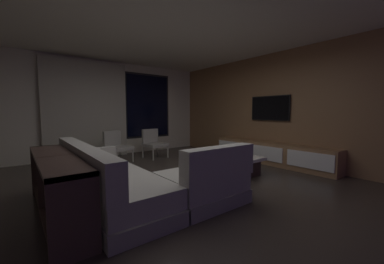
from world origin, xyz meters
The scene contains 12 objects.
floor centered at (0.00, 0.00, 0.00)m, with size 9.20×9.20×0.00m, color #332B26.
back_wall_with_window centered at (-0.06, 3.62, 1.34)m, with size 6.60×0.30×2.70m.
media_wall centered at (3.06, 0.00, 1.35)m, with size 0.12×7.80×2.70m.
ceiling centered at (0.00, 0.00, 2.70)m, with size 8.20×8.20×0.00m, color beige.
sectional_couch centered at (-0.82, -0.12, 0.29)m, with size 1.98×2.50×0.82m.
coffee_table centered at (1.24, 0.12, 0.19)m, with size 1.16×1.16×0.36m.
book_stack_on_coffee_table centered at (1.37, 0.20, 0.39)m, with size 0.22×0.18×0.05m.
accent_chair_near_window centered at (0.91, 2.54, 0.43)m, with size 0.60×0.62×0.78m.
accent_chair_by_curtain centered at (-0.12, 2.57, 0.43)m, with size 0.68×0.70×0.78m.
media_console centered at (2.77, 0.05, 0.25)m, with size 0.46×3.10×0.52m.
mounted_tv centered at (2.95, 0.25, 1.35)m, with size 0.05×1.06×0.61m.
console_table_behind_couch centered at (-1.73, 0.01, 0.42)m, with size 0.40×2.10×0.74m.
Camera 1 is at (-2.08, -3.05, 1.25)m, focal length 21.27 mm.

